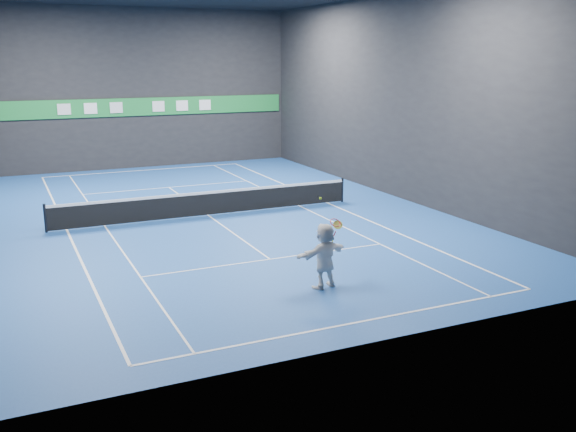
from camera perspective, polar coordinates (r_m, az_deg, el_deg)
name	(u,v)px	position (r m, az deg, el deg)	size (l,w,h in m)	color
ground	(208,216)	(26.22, -7.08, 0.04)	(26.00, 26.00, 0.00)	#1B4898
wall_back	(136,89)	(38.12, -13.34, 10.92)	(18.00, 0.10, 9.00)	black
wall_front	(391,142)	(13.73, 9.16, 6.48)	(18.00, 0.10, 9.00)	black
wall_right	(399,98)	(29.48, 9.83, 10.33)	(0.10, 26.00, 9.00)	black
baseline_near	(359,322)	(15.83, 6.29, -9.36)	(10.98, 0.08, 0.01)	white
baseline_far	(145,170)	(37.51, -12.62, 4.00)	(10.98, 0.08, 0.01)	white
sideline_doubles_left	(67,230)	(25.19, -19.06, -1.20)	(0.08, 23.78, 0.01)	white
sideline_doubles_right	(328,203)	(28.30, 3.57, 1.15)	(0.08, 23.78, 0.01)	white
sideline_singles_left	(105,226)	(25.34, -15.97, -0.88)	(0.06, 23.78, 0.01)	white
sideline_singles_right	(300,206)	(27.69, 1.04, 0.89)	(0.06, 23.78, 0.01)	white
service_line_near	(270,259)	(20.43, -1.61, -3.86)	(8.23, 0.06, 0.01)	white
service_line_far	(169,187)	(32.25, -10.54, 2.52)	(8.23, 0.06, 0.01)	white
center_service_line	(208,215)	(26.22, -7.08, 0.05)	(0.06, 12.80, 0.01)	white
player	(325,256)	(17.75, 3.27, -3.53)	(1.71, 0.54, 1.84)	silver
tennis_ball	(320,198)	(17.45, 2.90, 1.57)	(0.07, 0.07, 0.07)	#BCEA27
tennis_net	(208,203)	(26.10, -7.12, 1.19)	(12.50, 0.10, 1.07)	black
sponsor_banner	(137,107)	(38.12, -13.24, 9.42)	(17.64, 0.11, 1.00)	#1C8236
tennis_racket	(335,225)	(17.72, 4.21, -0.82)	(0.47, 0.36, 0.69)	red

